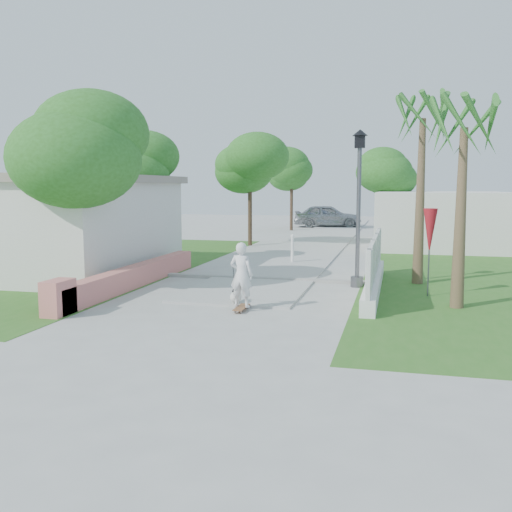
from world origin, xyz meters
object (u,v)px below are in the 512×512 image
(parked_car, at_px, (327,216))
(bollard, at_px, (292,248))
(patio_umbrella, at_px, (430,232))
(dog, at_px, (236,296))
(street_lamp, at_px, (359,202))
(skateboarder, at_px, (241,276))

(parked_car, bearing_deg, bollard, 176.32)
(bollard, xyz_separation_m, patio_umbrella, (4.60, -5.50, 1.10))
(dog, bearing_deg, street_lamp, 33.77)
(street_lamp, height_order, skateboarder, street_lamp)
(street_lamp, distance_m, bollard, 5.56)
(patio_umbrella, xyz_separation_m, parked_car, (-5.66, 25.06, -0.88))
(patio_umbrella, height_order, parked_car, patio_umbrella)
(street_lamp, distance_m, parked_car, 24.41)
(skateboarder, bearing_deg, parked_car, -81.24)
(bollard, bearing_deg, parked_car, 93.10)
(bollard, height_order, skateboarder, skateboarder)
(skateboarder, bearing_deg, dog, -56.97)
(street_lamp, relative_size, skateboarder, 2.78)
(patio_umbrella, distance_m, skateboarder, 5.21)
(dog, relative_size, parked_car, 0.12)
(dog, bearing_deg, skateboarder, -79.95)
(bollard, xyz_separation_m, dog, (0.03, -7.77, -0.36))
(street_lamp, xyz_separation_m, parked_car, (-3.76, 24.06, -1.62))
(bollard, bearing_deg, dog, -89.79)
(patio_umbrella, bearing_deg, street_lamp, 152.24)
(street_lamp, bearing_deg, skateboarder, -122.18)
(bollard, relative_size, parked_car, 0.23)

